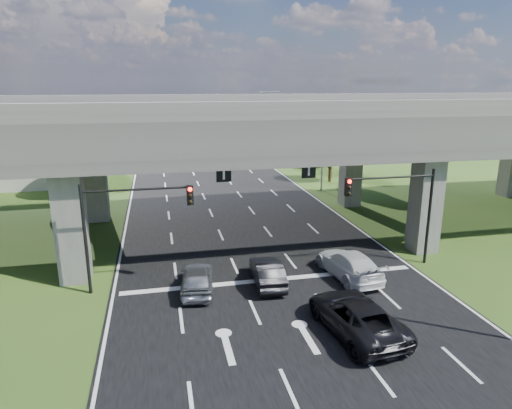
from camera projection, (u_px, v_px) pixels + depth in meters
name	position (u px, v px, depth m)	size (l,w,h in m)	color
ground	(290.00, 309.00, 22.89)	(160.00, 160.00, 0.00)	#2B4616
road	(250.00, 242.00, 32.32)	(18.00, 120.00, 0.03)	black
overpass	(244.00, 127.00, 32.14)	(80.00, 15.00, 10.00)	#383533
signal_right	(399.00, 200.00, 27.13)	(5.76, 0.54, 6.00)	black
signal_left	(127.00, 217.00, 23.90)	(5.76, 0.54, 6.00)	black
streetlight_far	(320.00, 135.00, 46.08)	(3.38, 0.25, 10.00)	gray
streetlight_beyond	(278.00, 121.00, 61.17)	(3.38, 0.25, 10.00)	gray
tree_left_near	(72.00, 149.00, 43.27)	(4.50, 4.50, 7.80)	black
tree_left_mid	(56.00, 146.00, 50.37)	(3.91, 3.90, 6.76)	black
tree_left_far	(101.00, 129.00, 58.48)	(4.80, 4.80, 8.32)	black
tree_right_near	(332.00, 142.00, 50.82)	(4.20, 4.20, 7.28)	black
tree_right_mid	(331.00, 136.00, 59.07)	(3.91, 3.90, 6.76)	black
tree_right_far	(284.00, 126.00, 65.61)	(4.50, 4.50, 7.80)	black
car_silver	(197.00, 278.00, 24.63)	(1.73, 4.31, 1.47)	#9B9EA2
car_dark	(267.00, 272.00, 25.44)	(1.49, 4.27, 1.41)	black
car_white	(349.00, 264.00, 26.43)	(2.15, 5.30, 1.54)	silver
car_trailing	(356.00, 316.00, 20.51)	(2.66, 5.77, 1.60)	black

